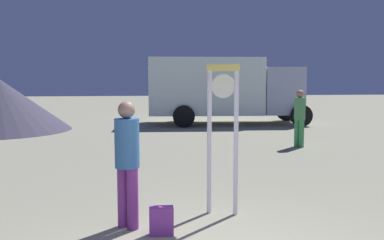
{
  "coord_description": "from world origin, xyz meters",
  "views": [
    {
      "loc": [
        -0.81,
        -4.31,
        2.14
      ],
      "look_at": [
        0.14,
        4.61,
        1.2
      ],
      "focal_mm": 40.42,
      "sensor_mm": 36.0,
      "label": 1
    }
  ],
  "objects_px": {
    "standing_clock": "(223,124)",
    "backpack": "(161,221)",
    "person_near_clock": "(127,158)",
    "person_distant": "(300,115)",
    "box_truck_near": "(222,88)"
  },
  "relations": [
    {
      "from": "standing_clock",
      "to": "backpack",
      "type": "relative_size",
      "value": 5.9
    },
    {
      "from": "standing_clock",
      "to": "person_near_clock",
      "type": "relative_size",
      "value": 1.29
    },
    {
      "from": "standing_clock",
      "to": "backpack",
      "type": "xyz_separation_m",
      "value": [
        -0.97,
        -0.81,
        -1.2
      ]
    },
    {
      "from": "person_distant",
      "to": "backpack",
      "type": "bearing_deg",
      "value": -122.87
    },
    {
      "from": "standing_clock",
      "to": "box_truck_near",
      "type": "bearing_deg",
      "value": 80.06
    },
    {
      "from": "person_distant",
      "to": "box_truck_near",
      "type": "height_order",
      "value": "box_truck_near"
    },
    {
      "from": "person_near_clock",
      "to": "box_truck_near",
      "type": "distance_m",
      "value": 13.14
    },
    {
      "from": "person_distant",
      "to": "box_truck_near",
      "type": "xyz_separation_m",
      "value": [
        -1.22,
        6.28,
        0.64
      ]
    },
    {
      "from": "backpack",
      "to": "person_near_clock",
      "type": "bearing_deg",
      "value": 143.96
    },
    {
      "from": "person_near_clock",
      "to": "person_distant",
      "type": "distance_m",
      "value": 7.96
    },
    {
      "from": "backpack",
      "to": "box_truck_near",
      "type": "xyz_separation_m",
      "value": [
        3.1,
        12.97,
        1.4
      ]
    },
    {
      "from": "backpack",
      "to": "standing_clock",
      "type": "bearing_deg",
      "value": 39.95
    },
    {
      "from": "standing_clock",
      "to": "person_distant",
      "type": "relative_size",
      "value": 1.35
    },
    {
      "from": "person_near_clock",
      "to": "box_truck_near",
      "type": "bearing_deg",
      "value": 74.29
    },
    {
      "from": "standing_clock",
      "to": "box_truck_near",
      "type": "height_order",
      "value": "box_truck_near"
    }
  ]
}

